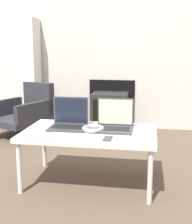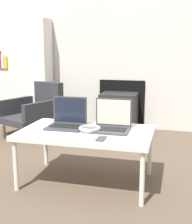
# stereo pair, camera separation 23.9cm
# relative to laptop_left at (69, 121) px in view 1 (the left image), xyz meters

# --- Properties ---
(ground_plane) EXTENTS (14.00, 14.00, 0.00)m
(ground_plane) POSITION_rel_laptop_left_xyz_m (0.19, -0.24, -0.49)
(ground_plane) COLOR brown
(wall_back) EXTENTS (7.00, 0.08, 2.60)m
(wall_back) POSITION_rel_laptop_left_xyz_m (0.19, 1.80, 0.80)
(wall_back) COLOR beige
(wall_back) RESTS_ON ground_plane
(table) EXTENTS (1.05, 0.64, 0.44)m
(table) POSITION_rel_laptop_left_xyz_m (0.19, -0.08, -0.09)
(table) COLOR silver
(table) RESTS_ON ground_plane
(laptop_left) EXTENTS (0.30, 0.25, 0.24)m
(laptop_left) POSITION_rel_laptop_left_xyz_m (0.00, 0.00, 0.00)
(laptop_left) COLOR #38383D
(laptop_left) RESTS_ON table
(laptop_right) EXTENTS (0.30, 0.25, 0.24)m
(laptop_right) POSITION_rel_laptop_left_xyz_m (0.38, 0.00, 0.00)
(laptop_right) COLOR #38383D
(laptop_right) RESTS_ON table
(headphones) EXTENTS (0.18, 0.18, 0.04)m
(headphones) POSITION_rel_laptop_left_xyz_m (0.22, -0.08, -0.03)
(headphones) COLOR gray
(headphones) RESTS_ON table
(phone) EXTENTS (0.06, 0.12, 0.01)m
(phone) POSITION_rel_laptop_left_xyz_m (0.36, -0.28, -0.05)
(phone) COLOR #333338
(phone) RESTS_ON table
(tv) EXTENTS (0.46, 0.40, 0.51)m
(tv) POSITION_rel_laptop_left_xyz_m (0.14, 1.56, -0.24)
(tv) COLOR black
(tv) RESTS_ON ground_plane
(armchair) EXTENTS (0.75, 0.83, 0.64)m
(armchair) POSITION_rel_laptop_left_xyz_m (-0.89, 1.25, -0.18)
(armchair) COLOR #2D2D33
(armchair) RESTS_ON ground_plane
(bookshelf) EXTENTS (0.81, 0.32, 1.47)m
(bookshelf) POSITION_rel_laptop_left_xyz_m (-1.25, 1.60, 0.24)
(bookshelf) COLOR silver
(bookshelf) RESTS_ON ground_plane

